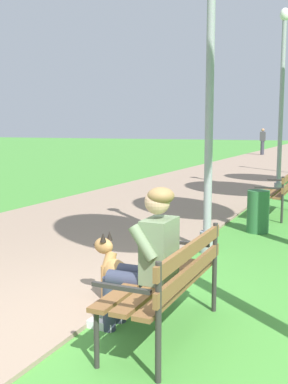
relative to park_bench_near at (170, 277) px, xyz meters
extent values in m
plane|color=#478E38|center=(-0.51, -0.25, -0.51)|extent=(120.00, 120.00, 0.00)
cube|color=gray|center=(-2.88, 23.75, -0.49)|extent=(4.33, 60.00, 0.04)
cube|color=brown|center=(-0.27, 0.00, -0.06)|extent=(0.14, 1.50, 0.04)
cube|color=brown|center=(-0.10, 0.00, -0.06)|extent=(0.14, 1.50, 0.04)
cube|color=brown|center=(0.08, 0.00, -0.06)|extent=(0.14, 1.50, 0.04)
cube|color=brown|center=(0.18, 0.00, 0.08)|extent=(0.04, 1.50, 0.11)
cube|color=brown|center=(0.18, 0.00, 0.26)|extent=(0.04, 1.50, 0.11)
cylinder|color=#2D2B28|center=(-0.30, 0.69, -0.29)|extent=(0.04, 0.04, 0.45)
cylinder|color=#2D2B28|center=(0.18, 0.69, -0.09)|extent=(0.04, 0.04, 0.85)
cube|color=#2D2B28|center=(-0.10, 0.69, 0.12)|extent=(0.45, 0.04, 0.03)
cylinder|color=#2D2B28|center=(-0.30, -0.69, -0.29)|extent=(0.04, 0.04, 0.45)
cylinder|color=#2D2B28|center=(0.18, -0.69, -0.09)|extent=(0.04, 0.04, 0.85)
cube|color=#2D2B28|center=(-0.10, -0.69, 0.12)|extent=(0.45, 0.04, 0.03)
cube|color=brown|center=(-0.29, 5.90, -0.06)|extent=(0.14, 1.50, 0.04)
cube|color=brown|center=(-0.11, 5.90, -0.06)|extent=(0.14, 1.50, 0.04)
cube|color=brown|center=(0.06, 5.90, -0.06)|extent=(0.14, 1.50, 0.04)
cube|color=brown|center=(0.17, 5.90, 0.08)|extent=(0.04, 1.50, 0.11)
cube|color=brown|center=(0.17, 5.90, 0.26)|extent=(0.04, 1.50, 0.11)
cylinder|color=#2D2B28|center=(-0.31, 6.59, -0.29)|extent=(0.04, 0.04, 0.45)
cube|color=#2D2B28|center=(-0.11, 6.59, 0.12)|extent=(0.45, 0.04, 0.03)
cylinder|color=#2D2B28|center=(-0.31, 5.21, -0.29)|extent=(0.04, 0.04, 0.45)
cylinder|color=#2D2B28|center=(0.17, 5.21, -0.09)|extent=(0.04, 0.04, 0.85)
cube|color=#2D2B28|center=(-0.11, 5.21, 0.12)|extent=(0.45, 0.04, 0.03)
cylinder|color=#33384C|center=(-0.31, 0.11, -0.04)|extent=(0.42, 0.14, 0.14)
cylinder|color=#33384C|center=(-0.52, 0.11, -0.28)|extent=(0.11, 0.11, 0.47)
cube|color=silver|center=(-0.60, 0.11, -0.48)|extent=(0.24, 0.09, 0.07)
cylinder|color=#33384C|center=(-0.31, -0.09, -0.04)|extent=(0.42, 0.14, 0.14)
cylinder|color=#33384C|center=(-0.52, -0.09, -0.28)|extent=(0.11, 0.11, 0.47)
cube|color=silver|center=(-0.60, -0.09, -0.48)|extent=(0.24, 0.09, 0.07)
cube|color=#6B7F5B|center=(-0.10, 0.01, 0.22)|extent=(0.22, 0.36, 0.52)
cylinder|color=#6B7F5B|center=(-0.16, 0.21, 0.32)|extent=(0.25, 0.09, 0.30)
cylinder|color=#6B7F5B|center=(-0.16, -0.19, 0.32)|extent=(0.25, 0.09, 0.30)
sphere|color=tan|center=(-0.12, 0.01, 0.62)|extent=(0.21, 0.21, 0.21)
ellipsoid|color=olive|center=(-0.09, 0.01, 0.67)|extent=(0.22, 0.23, 0.14)
ellipsoid|color=#B27F47|center=(-0.58, 0.42, -0.35)|extent=(0.42, 0.37, 0.32)
ellipsoid|color=#B27F47|center=(-0.72, 0.46, -0.23)|extent=(0.54, 0.35, 0.48)
ellipsoid|color=black|center=(-0.67, 0.45, -0.19)|extent=(0.39, 0.28, 0.27)
cylinder|color=#B27F47|center=(-0.83, 0.56, -0.32)|extent=(0.06, 0.06, 0.38)
cylinder|color=#B27F47|center=(-0.86, 0.44, -0.32)|extent=(0.06, 0.06, 0.38)
cylinder|color=#B27F47|center=(-0.83, 0.49, -0.08)|extent=(0.15, 0.19, 0.19)
ellipsoid|color=#B27F47|center=(-0.91, 0.52, 0.05)|extent=(0.25, 0.20, 0.16)
cone|color=black|center=(-1.00, 0.54, 0.04)|extent=(0.12, 0.11, 0.09)
cone|color=black|center=(-0.85, 0.55, 0.15)|extent=(0.06, 0.06, 0.09)
cone|color=black|center=(-0.88, 0.46, 0.15)|extent=(0.06, 0.06, 0.09)
cylinder|color=#B27F47|center=(-0.39, 0.37, -0.49)|extent=(0.28, 0.12, 0.04)
cylinder|color=gray|center=(-0.49, 2.69, -0.36)|extent=(0.20, 0.20, 0.30)
cylinder|color=gray|center=(-0.49, 2.69, 1.32)|extent=(0.11, 0.11, 3.67)
cylinder|color=gray|center=(-0.45, 8.95, -0.36)|extent=(0.20, 0.20, 0.30)
cylinder|color=gray|center=(-0.45, 8.95, 1.66)|extent=(0.11, 0.11, 4.35)
ellipsoid|color=silver|center=(-0.45, 8.95, 3.96)|extent=(0.24, 0.24, 0.32)
cylinder|color=#2D6638|center=(-0.09, 4.26, -0.16)|extent=(0.36, 0.36, 0.70)
cylinder|color=#383842|center=(-3.91, 25.88, -0.07)|extent=(0.22, 0.22, 0.88)
cube|color=#3F3F42|center=(-3.91, 25.88, 0.65)|extent=(0.32, 0.20, 0.56)
sphere|color=#A37556|center=(-3.91, 25.88, 1.04)|extent=(0.20, 0.20, 0.20)
camera|label=1|loc=(1.33, -3.48, 1.22)|focal=44.12mm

